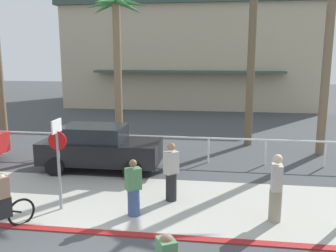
# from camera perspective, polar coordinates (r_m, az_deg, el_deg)

# --- Properties ---
(ground_plane) EXTENTS (80.00, 80.00, 0.00)m
(ground_plane) POSITION_cam_1_polar(r_m,az_deg,el_deg) (16.50, -1.31, -3.89)
(ground_plane) COLOR #424447
(sidewalk_strip) EXTENTS (44.00, 4.00, 0.02)m
(sidewalk_strip) POSITION_cam_1_polar(r_m,az_deg,el_deg) (11.11, -6.25, -11.51)
(sidewalk_strip) COLOR #ADAAA0
(sidewalk_strip) RESTS_ON ground
(curb_paint) EXTENTS (44.00, 0.24, 0.03)m
(curb_paint) POSITION_cam_1_polar(r_m,az_deg,el_deg) (9.36, -9.36, -16.09)
(curb_paint) COLOR maroon
(curb_paint) RESTS_ON ground
(building_backdrop) EXTENTS (20.69, 12.76, 8.45)m
(building_backdrop) POSITION_cam_1_polar(r_m,az_deg,el_deg) (33.48, 4.03, 11.05)
(building_backdrop) COLOR #BCAD8E
(building_backdrop) RESTS_ON ground
(rail_fence) EXTENTS (26.73, 0.08, 1.04)m
(rail_fence) POSITION_cam_1_polar(r_m,az_deg,el_deg) (14.86, -2.26, -2.25)
(rail_fence) COLOR white
(rail_fence) RESTS_ON ground
(stop_sign_bike_lane) EXTENTS (0.52, 0.56, 2.56)m
(stop_sign_bike_lane) POSITION_cam_1_polar(r_m,az_deg,el_deg) (10.39, -16.76, -3.83)
(stop_sign_bike_lane) COLOR gray
(stop_sign_bike_lane) RESTS_ON ground
(palm_tree_3) EXTENTS (2.84, 3.65, 6.82)m
(palm_tree_3) POSITION_cam_1_polar(r_m,az_deg,el_deg) (17.31, -7.97, 13.82)
(palm_tree_3) COLOR #846B4C
(palm_tree_3) RESTS_ON ground
(palm_tree_4) EXTENTS (2.89, 3.00, 8.84)m
(palm_tree_4) POSITION_cam_1_polar(r_m,az_deg,el_deg) (17.70, 13.07, 17.26)
(palm_tree_4) COLOR brown
(palm_tree_4) RESTS_ON ground
(palm_tree_5) EXTENTS (3.32, 3.33, 7.78)m
(palm_tree_5) POSITION_cam_1_polar(r_m,az_deg,el_deg) (16.84, 23.95, 14.88)
(palm_tree_5) COLOR #756047
(palm_tree_5) RESTS_ON ground
(car_black_1) EXTENTS (4.40, 2.02, 1.69)m
(car_black_1) POSITION_cam_1_polar(r_m,az_deg,el_deg) (13.84, -10.65, -3.30)
(car_black_1) COLOR black
(car_black_1) RESTS_ON ground
(cyclist_black_0) EXTENTS (1.10, 1.52, 1.50)m
(cyclist_black_0) POSITION_cam_1_polar(r_m,az_deg,el_deg) (9.95, -24.56, -11.02)
(cyclist_black_0) COLOR black
(cyclist_black_0) RESTS_ON ground
(pedestrian_0) EXTENTS (0.33, 0.41, 1.81)m
(pedestrian_0) POSITION_cam_1_polar(r_m,az_deg,el_deg) (9.88, 16.46, -9.65)
(pedestrian_0) COLOR gray
(pedestrian_0) RESTS_ON ground
(pedestrian_1) EXTENTS (0.47, 0.45, 1.77)m
(pedestrian_1) POSITION_cam_1_polar(r_m,az_deg,el_deg) (10.79, 0.50, -7.53)
(pedestrian_1) COLOR #232326
(pedestrian_1) RESTS_ON ground
(pedestrian_2) EXTENTS (0.48, 0.44, 1.57)m
(pedestrian_2) POSITION_cam_1_polar(r_m,az_deg,el_deg) (9.90, -5.40, -9.96)
(pedestrian_2) COLOR #384C7A
(pedestrian_2) RESTS_ON ground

